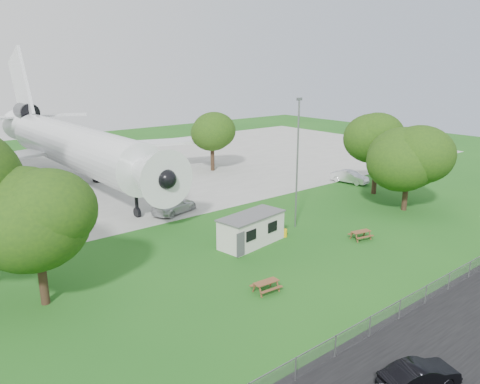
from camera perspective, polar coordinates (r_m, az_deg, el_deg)
ground at (r=35.53m, az=4.68°, el=-9.68°), size 160.00×160.00×0.00m
asphalt_strip at (r=28.88m, az=23.78°, el=-17.37°), size 120.00×8.00×0.02m
concrete_apron at (r=66.73m, az=-18.58°, el=1.55°), size 120.00×46.00×0.03m
airliner at (r=63.08m, az=-19.97°, el=5.55°), size 46.36×47.73×17.69m
site_cabin at (r=40.20m, az=1.41°, el=-4.57°), size 6.92×3.59×2.62m
picnic_west at (r=32.64m, az=3.19°, el=-12.04°), size 1.91×1.63×0.76m
picnic_east at (r=42.98m, az=14.47°, el=-5.59°), size 2.08×1.85×0.76m
fence at (r=30.27m, az=17.71°, el=-15.16°), size 58.00×0.04×1.30m
lamp_mast at (r=43.35m, az=6.98°, el=3.25°), size 0.16×0.16×12.00m
tree_west_small at (r=31.42m, az=-23.69°, el=-2.76°), size 7.68×7.68×9.79m
tree_east_front at (r=51.49m, az=19.86°, el=3.71°), size 8.26×8.26×9.56m
tree_east_back at (r=56.92m, az=16.44°, el=6.12°), size 7.41×7.41×10.21m
tree_far_apron at (r=67.31m, az=-3.42°, el=7.21°), size 6.32×6.32×8.69m
car_centre_sedan at (r=25.37m, az=21.04°, el=-20.21°), size 4.26×2.59×1.33m
car_ne_sedan at (r=62.49m, az=13.25°, el=1.80°), size 2.55×5.09×1.60m
car_apron_van at (r=48.96m, az=-8.00°, el=-1.68°), size 5.85×3.72×1.58m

